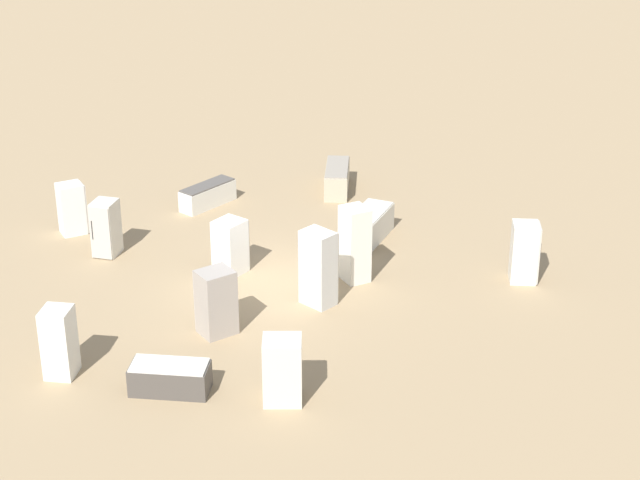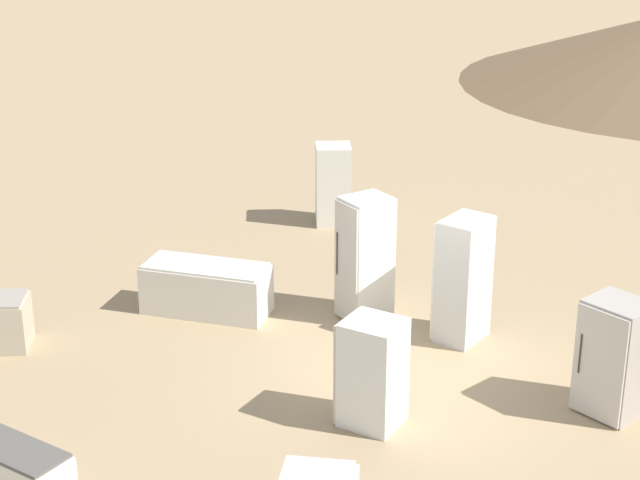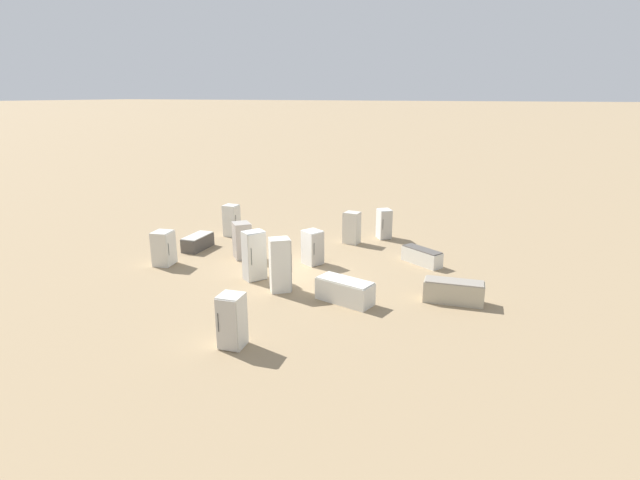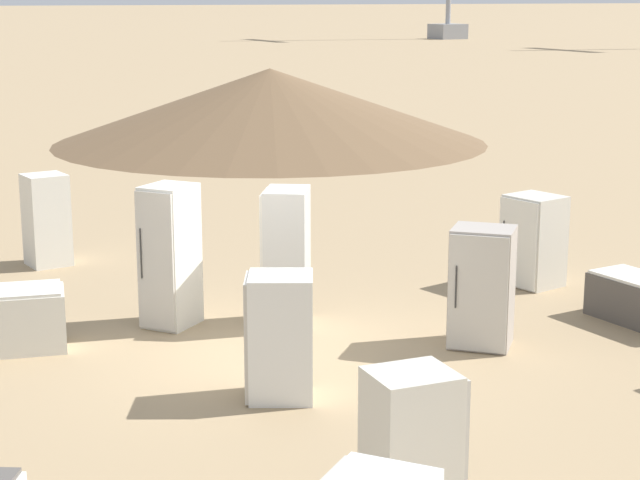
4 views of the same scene
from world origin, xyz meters
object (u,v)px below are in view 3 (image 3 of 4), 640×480
at_px(discarded_fridge_3, 198,242).
at_px(discarded_fridge_5, 232,221).
at_px(discarded_fridge_12, 164,248).
at_px(discarded_fridge_6, 254,256).
at_px(discarded_fridge_7, 232,321).
at_px(discarded_fridge_9, 352,228).
at_px(discarded_fridge_10, 384,224).
at_px(discarded_fridge_2, 345,291).
at_px(discarded_fridge_8, 454,292).
at_px(discarded_fridge_1, 242,240).
at_px(discarded_fridge_11, 422,256).
at_px(discarded_fridge_4, 313,247).
at_px(discarded_fridge_0, 280,265).

distance_m(discarded_fridge_3, discarded_fridge_5, 2.49).
bearing_deg(discarded_fridge_12, discarded_fridge_6, 79.81).
xyz_separation_m(discarded_fridge_7, discarded_fridge_9, (-10.64, -0.54, -0.02)).
bearing_deg(discarded_fridge_10, discarded_fridge_12, 7.79).
height_order(discarded_fridge_2, discarded_fridge_8, discarded_fridge_2).
height_order(discarded_fridge_1, discarded_fridge_5, discarded_fridge_5).
bearing_deg(discarded_fridge_3, discarded_fridge_10, 31.18).
relative_size(discarded_fridge_1, discarded_fridge_11, 0.84).
relative_size(discarded_fridge_7, discarded_fridge_8, 0.75).
height_order(discarded_fridge_1, discarded_fridge_6, discarded_fridge_6).
height_order(discarded_fridge_4, discarded_fridge_8, discarded_fridge_4).
height_order(discarded_fridge_8, discarded_fridge_10, discarded_fridge_10).
bearing_deg(discarded_fridge_11, discarded_fridge_2, 12.80).
distance_m(discarded_fridge_7, discarded_fridge_11, 9.55).
height_order(discarded_fridge_0, discarded_fridge_8, discarded_fridge_0).
xyz_separation_m(discarded_fridge_5, discarded_fridge_8, (3.82, 11.31, -0.39)).
relative_size(discarded_fridge_5, discarded_fridge_7, 1.01).
bearing_deg(discarded_fridge_3, discarded_fridge_5, 80.88).
distance_m(discarded_fridge_0, discarded_fridge_2, 2.49).
bearing_deg(discarded_fridge_8, discarded_fridge_10, -153.25).
xyz_separation_m(discarded_fridge_9, discarded_fridge_11, (1.62, 3.67, -0.42)).
bearing_deg(discarded_fridge_2, discarded_fridge_5, -111.14).
distance_m(discarded_fridge_6, discarded_fridge_10, 7.82).
bearing_deg(discarded_fridge_9, discarded_fridge_5, 106.08).
xyz_separation_m(discarded_fridge_7, discarded_fridge_12, (-4.63, -6.38, -0.06)).
bearing_deg(discarded_fridge_5, discarded_fridge_1, 38.08).
relative_size(discarded_fridge_11, discarded_fridge_12, 1.30).
bearing_deg(discarded_fridge_0, discarded_fridge_2, 52.21).
bearing_deg(discarded_fridge_7, discarded_fridge_3, -53.95).
height_order(discarded_fridge_4, discarded_fridge_6, discarded_fridge_6).
distance_m(discarded_fridge_1, discarded_fridge_2, 6.23).
distance_m(discarded_fridge_3, discarded_fridge_7, 9.54).
bearing_deg(discarded_fridge_6, discarded_fridge_1, -105.35).
height_order(discarded_fridge_7, discarded_fridge_8, discarded_fridge_7).
bearing_deg(discarded_fridge_2, discarded_fridge_3, -96.84).
xyz_separation_m(discarded_fridge_4, discarded_fridge_9, (-3.44, 0.40, 0.04)).
distance_m(discarded_fridge_2, discarded_fridge_3, 8.67).
bearing_deg(discarded_fridge_1, discarded_fridge_8, 36.84).
height_order(discarded_fridge_3, discarded_fridge_12, discarded_fridge_12).
xyz_separation_m(discarded_fridge_1, discarded_fridge_11, (-2.31, 7.11, -0.44)).
xyz_separation_m(discarded_fridge_6, discarded_fridge_9, (-5.92, 1.63, -0.19)).
xyz_separation_m(discarded_fridge_5, discarded_fridge_11, (0.38, 9.44, -0.45)).
height_order(discarded_fridge_5, discarded_fridge_11, discarded_fridge_5).
height_order(discarded_fridge_5, discarded_fridge_7, discarded_fridge_5).
height_order(discarded_fridge_4, discarded_fridge_9, discarded_fridge_9).
distance_m(discarded_fridge_4, discarded_fridge_6, 2.78).
relative_size(discarded_fridge_3, discarded_fridge_11, 0.91).
relative_size(discarded_fridge_5, discarded_fridge_8, 0.76).
relative_size(discarded_fridge_10, discarded_fridge_12, 1.01).
xyz_separation_m(discarded_fridge_1, discarded_fridge_8, (1.13, 8.97, -0.39)).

